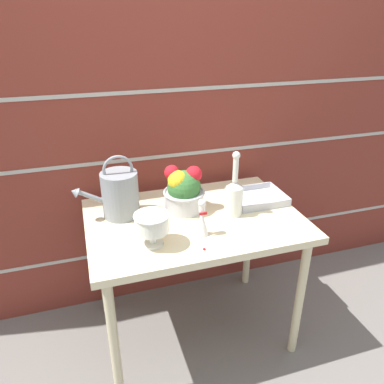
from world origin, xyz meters
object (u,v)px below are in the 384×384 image
(watering_can, at_px, (120,194))
(wire_tray, at_px, (257,198))
(glass_decanter, at_px, (234,195))
(figurine_vase, at_px, (202,220))
(crystal_pedestal_bowl, at_px, (152,224))
(flower_planter, at_px, (184,190))

(watering_can, height_order, wire_tray, watering_can)
(watering_can, relative_size, glass_decanter, 0.98)
(glass_decanter, relative_size, wire_tray, 1.18)
(figurine_vase, xyz_separation_m, wire_tray, (0.39, 0.23, -0.06))
(watering_can, xyz_separation_m, crystal_pedestal_bowl, (0.09, -0.30, -0.02))
(figurine_vase, relative_size, wire_tray, 0.63)
(watering_can, relative_size, wire_tray, 1.15)
(flower_planter, relative_size, wire_tray, 0.85)
(wire_tray, bearing_deg, flower_planter, 177.31)
(crystal_pedestal_bowl, height_order, flower_planter, flower_planter)
(crystal_pedestal_bowl, xyz_separation_m, flower_planter, (0.22, 0.27, 0.00))
(crystal_pedestal_bowl, relative_size, flower_planter, 0.65)
(flower_planter, bearing_deg, watering_can, 173.33)
(glass_decanter, bearing_deg, watering_can, 163.30)
(glass_decanter, relative_size, figurine_vase, 1.86)
(figurine_vase, bearing_deg, glass_decanter, 31.64)
(flower_planter, distance_m, figurine_vase, 0.25)
(watering_can, bearing_deg, glass_decanter, -16.70)
(watering_can, bearing_deg, flower_planter, -6.67)
(glass_decanter, xyz_separation_m, wire_tray, (0.18, 0.10, -0.10))
(crystal_pedestal_bowl, xyz_separation_m, wire_tray, (0.62, 0.25, -0.09))
(crystal_pedestal_bowl, bearing_deg, wire_tray, 21.92)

